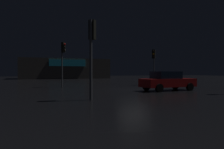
{
  "coord_description": "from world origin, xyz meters",
  "views": [
    {
      "loc": [
        -8.23,
        -15.95,
        1.47
      ],
      "look_at": [
        -1.06,
        2.22,
        1.23
      ],
      "focal_mm": 35.09,
      "sensor_mm": 36.0,
      "label": 1
    }
  ],
  "objects": [
    {
      "name": "traffic_signal_main",
      "position": [
        4.84,
        4.7,
        2.97
      ],
      "size": [
        0.42,
        0.42,
        3.9
      ],
      "color": "#595B60",
      "rests_on": "ground"
    },
    {
      "name": "traffic_signal_cross_right",
      "position": [
        -4.88,
        5.43,
        3.19
      ],
      "size": [
        0.42,
        0.43,
        4.31
      ],
      "color": "#595B60",
      "rests_on": "ground"
    },
    {
      "name": "car_near",
      "position": [
        2.08,
        -1.65,
        0.76
      ],
      "size": [
        4.5,
        2.08,
        1.5
      ],
      "color": "#A51414",
      "rests_on": "ground"
    },
    {
      "name": "store_building",
      "position": [
        -0.28,
        33.79,
        2.14
      ],
      "size": [
        18.82,
        9.69,
        4.28
      ],
      "color": "#4C4742",
      "rests_on": "ground"
    },
    {
      "name": "ground_plane",
      "position": [
        0.0,
        0.0,
        0.0
      ],
      "size": [
        120.0,
        120.0,
        0.0
      ],
      "primitive_type": "plane",
      "color": "black"
    },
    {
      "name": "traffic_signal_opposite",
      "position": [
        -5.0,
        -4.88,
        2.96
      ],
      "size": [
        0.42,
        0.42,
        4.19
      ],
      "color": "#595B60",
      "rests_on": "ground"
    }
  ]
}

